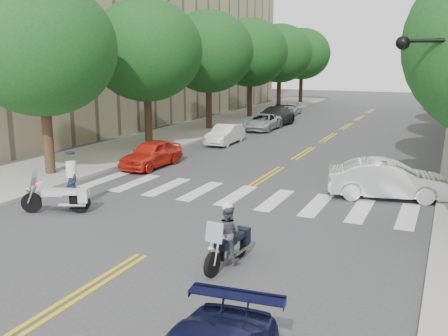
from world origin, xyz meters
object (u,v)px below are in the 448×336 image
Objects in this scene: officer_standing at (72,187)px; convertible at (388,180)px; motorcycle_police at (228,237)px; motorcycle_parked at (62,198)px.

officer_standing is 0.38× the size of convertible.
motorcycle_police is 1.26× the size of officer_standing.
officer_standing reaches higher than motorcycle_parked.
motorcycle_police is at bearing 147.38° from convertible.
motorcycle_police reaches higher than motorcycle_parked.
motorcycle_parked reaches higher than convertible.
officer_standing is 11.44m from convertible.
convertible is at bearing -105.63° from motorcycle_police.
motorcycle_police reaches higher than officer_standing.
convertible is (9.71, 6.05, -0.11)m from officer_standing.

